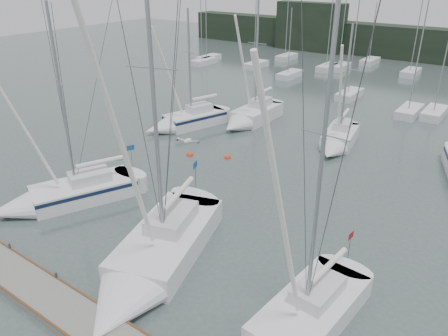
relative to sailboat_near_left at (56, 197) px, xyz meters
The scene contains 13 objects.
ground 8.58m from the sailboat_near_left, ahead, with size 160.00×160.00×0.00m, color #455451.
dock 10.18m from the sailboat_near_left, 32.90° to the right, with size 24.00×2.00×0.40m, color slate.
far_treeline 62.10m from the sailboat_near_left, 82.09° to the left, with size 90.00×4.00×5.00m, color black.
far_building_left 60.67m from the sailboat_near_left, 100.90° to the left, with size 12.00×3.00×8.00m, color black.
mast_forest 44.01m from the sailboat_near_left, 78.21° to the left, with size 57.52×26.94×14.88m.
sailboat_near_left is the anchor object (origin of this frame).
sailboat_near_center 9.83m from the sailboat_near_left, ahead, with size 6.60×11.45×16.74m.
sailboat_mid_a 15.85m from the sailboat_near_left, 100.87° to the left, with size 4.86×8.44×11.33m.
sailboat_mid_b 20.18m from the sailboat_near_left, 86.09° to the left, with size 2.72×8.02×12.28m.
sailboat_mid_c 22.02m from the sailboat_near_left, 61.38° to the left, with size 3.45×7.19×10.54m.
buoy_a 13.17m from the sailboat_near_left, 70.46° to the left, with size 0.54×0.54×0.54m, color #FB3116.
buoy_c 11.18m from the sailboat_near_left, 81.38° to the left, with size 0.55×0.55×0.55m, color #FB3116.
seagull 12.98m from the sailboat_near_left, ahead, with size 0.98×0.47×0.19m.
Camera 1 is at (14.08, -12.77, 13.85)m, focal length 35.00 mm.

